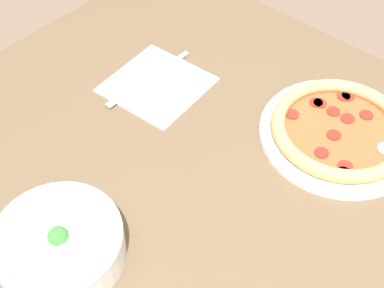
{
  "coord_description": "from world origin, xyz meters",
  "views": [
    {
      "loc": [
        -0.27,
        0.43,
        1.49
      ],
      "look_at": [
        0.16,
        -0.04,
        0.78
      ],
      "focal_mm": 50.0,
      "sensor_mm": 36.0,
      "label": 1
    }
  ],
  "objects_px": {
    "pizza": "(339,130)",
    "bowl": "(59,243)",
    "fork": "(167,89)",
    "knife": "(153,76)"
  },
  "relations": [
    {
      "from": "pizza",
      "to": "fork",
      "type": "bearing_deg",
      "value": 20.25
    },
    {
      "from": "bowl",
      "to": "pizza",
      "type": "bearing_deg",
      "value": -110.51
    },
    {
      "from": "knife",
      "to": "pizza",
      "type": "bearing_deg",
      "value": 108.2
    },
    {
      "from": "fork",
      "to": "bowl",
      "type": "bearing_deg",
      "value": 21.29
    },
    {
      "from": "pizza",
      "to": "fork",
      "type": "xyz_separation_m",
      "value": [
        0.32,
        0.12,
        -0.01
      ]
    },
    {
      "from": "pizza",
      "to": "bowl",
      "type": "height_order",
      "value": "bowl"
    },
    {
      "from": "fork",
      "to": "knife",
      "type": "distance_m",
      "value": 0.05
    },
    {
      "from": "pizza",
      "to": "fork",
      "type": "distance_m",
      "value": 0.35
    },
    {
      "from": "pizza",
      "to": "knife",
      "type": "xyz_separation_m",
      "value": [
        0.37,
        0.11,
        -0.01
      ]
    },
    {
      "from": "fork",
      "to": "knife",
      "type": "bearing_deg",
      "value": -97.49
    }
  ]
}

